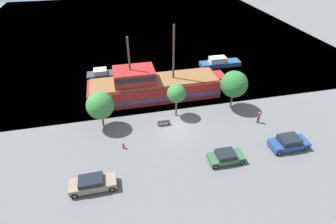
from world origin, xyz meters
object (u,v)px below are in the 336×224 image
object	(u,v)px
moored_boat_outer	(103,74)
parked_car_curb_front	(93,183)
moored_boat_dockside	(219,63)
pedestrian_walking_near	(259,117)
pirate_ship	(153,86)
bench_promenade_east	(164,122)
fire_hydrant	(123,146)
parked_car_curb_rear	(226,157)
parked_car_curb_mid	(289,143)

from	to	relation	value
moored_boat_outer	parked_car_curb_front	distance (m)	23.70
moored_boat_dockside	pedestrian_walking_near	bearing A→B (deg)	-95.12
moored_boat_outer	moored_boat_dockside	bearing A→B (deg)	-0.18
pedestrian_walking_near	pirate_ship	bearing A→B (deg)	142.79
pirate_ship	bench_promenade_east	bearing A→B (deg)	-88.91
fire_hydrant	bench_promenade_east	bearing A→B (deg)	30.95
pirate_ship	parked_car_curb_rear	bearing A→B (deg)	-70.08
bench_promenade_east	pedestrian_walking_near	xyz separation A→B (m)	(12.16, -2.19, 0.42)
fire_hydrant	parked_car_curb_mid	bearing A→B (deg)	-12.40
parked_car_curb_rear	pedestrian_walking_near	size ratio (longest dim) A/B	2.31
fire_hydrant	pedestrian_walking_near	size ratio (longest dim) A/B	0.46
parked_car_curb_mid	bench_promenade_east	size ratio (longest dim) A/B	2.85
pirate_ship	pedestrian_walking_near	world-z (taller)	pirate_ship
moored_boat_dockside	parked_car_curb_front	xyz separation A→B (m)	(-22.50, -23.59, 0.09)
parked_car_curb_front	fire_hydrant	distance (m)	6.12
moored_boat_outer	fire_hydrant	world-z (taller)	moored_boat_outer
parked_car_curb_front	parked_car_curb_mid	world-z (taller)	parked_car_curb_mid
pirate_ship	fire_hydrant	bearing A→B (deg)	-117.01
parked_car_curb_mid	bench_promenade_east	distance (m)	15.08
bench_promenade_east	pedestrian_walking_near	distance (m)	12.36
bench_promenade_east	pedestrian_walking_near	world-z (taller)	pedestrian_walking_near
pirate_ship	moored_boat_dockside	bearing A→B (deg)	30.25
parked_car_curb_mid	parked_car_curb_rear	world-z (taller)	parked_car_curb_mid
parked_car_curb_rear	bench_promenade_east	world-z (taller)	parked_car_curb_rear
pirate_ship	moored_boat_outer	size ratio (longest dim) A/B	3.83
parked_car_curb_front	parked_car_curb_rear	size ratio (longest dim) A/B	1.15
parked_car_curb_rear	bench_promenade_east	distance (m)	9.39
parked_car_curb_front	parked_car_curb_mid	distance (m)	21.97
parked_car_curb_front	bench_promenade_east	distance (m)	12.14
parked_car_curb_front	moored_boat_outer	bearing A→B (deg)	86.62
moored_boat_outer	parked_car_curb_mid	xyz separation A→B (m)	(20.55, -22.64, 0.20)
parked_car_curb_front	pedestrian_walking_near	size ratio (longest dim) A/B	2.65
pirate_ship	pedestrian_walking_near	size ratio (longest dim) A/B	12.13
parked_car_curb_front	fire_hydrant	world-z (taller)	parked_car_curb_front
pirate_ship	parked_car_curb_mid	xyz separation A→B (m)	(13.29, -14.49, -1.02)
moored_boat_dockside	parked_car_curb_mid	distance (m)	22.58
pirate_ship	moored_boat_dockside	xyz separation A→B (m)	(13.85, 8.08, -1.16)
parked_car_curb_mid	pedestrian_walking_near	distance (m)	5.26
pirate_ship	parked_car_curb_front	distance (m)	17.79
parked_car_curb_rear	pedestrian_walking_near	world-z (taller)	pedestrian_walking_near
parked_car_curb_front	bench_promenade_east	size ratio (longest dim) A/B	2.89
parked_car_curb_mid	bench_promenade_east	world-z (taller)	parked_car_curb_mid
parked_car_curb_rear	moored_boat_dockside	bearing A→B (deg)	69.82
parked_car_curb_mid	parked_car_curb_rear	xyz separation A→B (m)	(-7.89, -0.42, -0.12)
pedestrian_walking_near	parked_car_curb_mid	bearing A→B (deg)	-79.00
fire_hydrant	pirate_ship	bearing A→B (deg)	62.99
bench_promenade_east	parked_car_curb_mid	bearing A→B (deg)	-29.19
parked_car_curb_front	pedestrian_walking_near	bearing A→B (deg)	16.44
pirate_ship	bench_promenade_east	distance (m)	7.27
parked_car_curb_mid	moored_boat_dockside	bearing A→B (deg)	88.58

